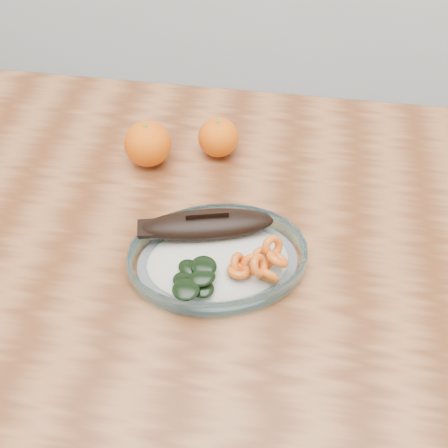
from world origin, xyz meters
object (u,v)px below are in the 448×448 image
object	(u,v)px
dining_table	(210,290)
orange_right	(218,137)
plated_meal	(217,256)
orange_left	(148,144)

from	to	relation	value
dining_table	orange_right	world-z (taller)	orange_right
plated_meal	orange_right	distance (m)	0.24
dining_table	plated_meal	xyz separation A→B (m)	(0.02, -0.02, 0.12)
dining_table	plated_meal	bearing A→B (deg)	-56.33
orange_left	dining_table	bearing A→B (deg)	-53.54
plated_meal	orange_left	size ratio (longest dim) A/B	7.23
dining_table	orange_left	world-z (taller)	orange_left
plated_meal	orange_left	world-z (taller)	same
orange_right	orange_left	bearing A→B (deg)	-160.70
orange_left	orange_right	xyz separation A→B (m)	(0.11, 0.04, -0.00)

